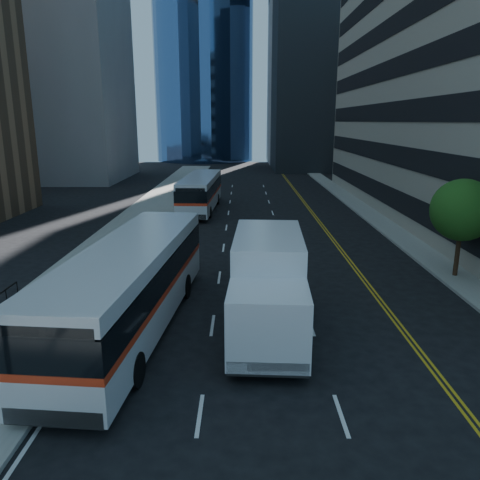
# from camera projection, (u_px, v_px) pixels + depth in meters

# --- Properties ---
(ground) EXTENTS (160.00, 160.00, 0.00)m
(ground) POSITION_uv_depth(u_px,v_px,m) (305.00, 348.00, 17.08)
(ground) COLOR black
(ground) RESTS_ON ground
(sidewalk_west) EXTENTS (5.00, 90.00, 0.15)m
(sidewalk_west) POSITION_uv_depth(u_px,v_px,m) (149.00, 214.00, 41.32)
(sidewalk_west) COLOR gray
(sidewalk_west) RESTS_ON ground
(sidewalk_east) EXTENTS (2.00, 90.00, 0.15)m
(sidewalk_east) POSITION_uv_depth(u_px,v_px,m) (370.00, 214.00, 41.26)
(sidewalk_east) COLOR gray
(sidewalk_east) RESTS_ON ground
(midrise_west) EXTENTS (18.00, 18.00, 35.00)m
(midrise_west) POSITION_uv_depth(u_px,v_px,m) (52.00, 49.00, 63.23)
(midrise_west) COLOR gray
(midrise_west) RESTS_ON ground
(street_tree) EXTENTS (3.20, 3.20, 5.10)m
(street_tree) POSITION_uv_depth(u_px,v_px,m) (462.00, 210.00, 23.90)
(street_tree) COLOR #332114
(street_tree) RESTS_ON sidewalk_east
(bus_front) EXTENTS (4.10, 13.66, 3.47)m
(bus_front) POSITION_uv_depth(u_px,v_px,m) (132.00, 284.00, 18.20)
(bus_front) COLOR silver
(bus_front) RESTS_ON ground
(bus_rear) EXTENTS (3.26, 12.39, 3.17)m
(bus_rear) POSITION_uv_depth(u_px,v_px,m) (201.00, 192.00, 43.19)
(bus_rear) COLOR silver
(bus_rear) RESTS_ON ground
(box_truck) EXTENTS (3.07, 7.90, 3.72)m
(box_truck) POSITION_uv_depth(u_px,v_px,m) (268.00, 285.00, 17.98)
(box_truck) COLOR white
(box_truck) RESTS_ON ground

